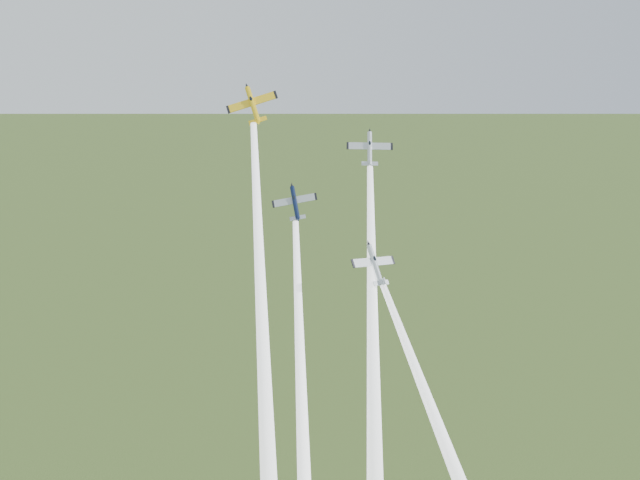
# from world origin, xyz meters

# --- Properties ---
(plane_yellow) EXTENTS (8.27, 7.76, 8.95)m
(plane_yellow) POSITION_xyz_m (-7.37, 2.82, 111.50)
(plane_yellow) COLOR yellow
(smoke_trail_yellow) EXTENTS (15.12, 47.31, 63.87)m
(smoke_trail_yellow) POSITION_xyz_m (-13.77, -21.22, 77.83)
(smoke_trail_yellow) COLOR white
(plane_navy) EXTENTS (7.49, 7.28, 7.52)m
(plane_navy) POSITION_xyz_m (-0.82, 2.77, 95.84)
(plane_navy) COLOR #0C1736
(smoke_trail_navy) EXTENTS (16.08, 43.75, 59.47)m
(smoke_trail_navy) POSITION_xyz_m (-7.74, -19.42, 64.37)
(smoke_trail_navy) COLOR white
(plane_silver_right) EXTENTS (8.83, 7.58, 6.64)m
(plane_silver_right) POSITION_xyz_m (10.96, 0.50, 104.12)
(plane_silver_right) COLOR silver
(smoke_trail_silver_right) EXTENTS (18.00, 39.11, 54.18)m
(smoke_trail_silver_right) POSITION_xyz_m (2.98, -19.24, 75.29)
(smoke_trail_silver_right) COLOR white
(plane_silver_low) EXTENTS (8.50, 7.58, 7.94)m
(plane_silver_low) POSITION_xyz_m (6.91, -10.84, 88.73)
(plane_silver_low) COLOR silver
(smoke_trail_silver_low) EXTENTS (10.60, 33.00, 43.66)m
(smoke_trail_silver_low) POSITION_xyz_m (11.02, -27.76, 65.16)
(smoke_trail_silver_low) COLOR white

